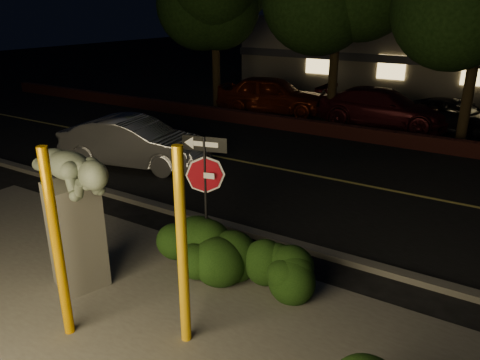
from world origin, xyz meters
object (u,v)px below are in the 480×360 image
at_px(parked_car_red, 272,95).
at_px(parked_car_darkred, 383,108).
at_px(yellow_pole_right, 182,250).
at_px(parked_car_dark, 455,116).
at_px(silver_sedan, 134,142).
at_px(signpost, 205,175).
at_px(yellow_pole_left, 57,247).
at_px(sculpture, 73,203).

xyz_separation_m(parked_car_red, parked_car_darkred, (4.88, 0.16, -0.08)).
xyz_separation_m(yellow_pole_right, parked_car_dark, (1.24, 14.88, -0.86)).
height_order(silver_sedan, parked_car_red, parked_car_red).
xyz_separation_m(silver_sedan, parked_car_dark, (7.43, 9.48, -0.12)).
height_order(yellow_pole_right, parked_car_red, yellow_pole_right).
bearing_deg(parked_car_darkred, signpost, -179.56).
bearing_deg(yellow_pole_right, parked_car_darkred, 95.37).
bearing_deg(yellow_pole_left, parked_car_darkred, 89.17).
distance_m(signpost, parked_car_dark, 13.18).
relative_size(yellow_pole_right, parked_car_darkred, 0.57).
bearing_deg(parked_car_darkred, parked_car_red, 90.90).
distance_m(sculpture, parked_car_darkred, 14.15).
bearing_deg(silver_sedan, parked_car_dark, -51.16).
height_order(yellow_pole_left, silver_sedan, yellow_pole_left).
bearing_deg(sculpture, parked_car_darkred, 103.35).
height_order(yellow_pole_left, parked_car_darkred, yellow_pole_left).
bearing_deg(signpost, parked_car_dark, 66.13).
height_order(parked_car_red, parked_car_darkred, parked_car_red).
relative_size(silver_sedan, parked_car_red, 0.91).
xyz_separation_m(sculpture, parked_car_darkred, (1.04, 14.09, -0.80)).
height_order(signpost, parked_car_red, signpost).
relative_size(signpost, parked_car_red, 0.50).
relative_size(silver_sedan, parked_car_darkred, 0.86).
height_order(silver_sedan, parked_car_darkred, parked_car_darkred).
distance_m(signpost, silver_sedan, 6.28).
height_order(yellow_pole_right, sculpture, yellow_pole_right).
xyz_separation_m(yellow_pole_left, parked_car_darkred, (0.22, 15.05, -0.69)).
bearing_deg(yellow_pole_left, yellow_pole_right, 26.92).
distance_m(yellow_pole_left, sculpture, 1.27).
distance_m(yellow_pole_left, yellow_pole_right, 1.75).
xyz_separation_m(yellow_pole_right, parked_car_darkred, (-1.34, 14.25, -0.72)).
bearing_deg(parked_car_dark, silver_sedan, 156.85).
distance_m(yellow_pole_left, parked_car_red, 15.61).
xyz_separation_m(sculpture, parked_car_dark, (3.63, 14.71, -0.95)).
height_order(yellow_pole_left, yellow_pole_right, yellow_pole_right).
height_order(yellow_pole_left, sculpture, yellow_pole_left).
height_order(yellow_pole_right, signpost, yellow_pole_right).
bearing_deg(yellow_pole_right, parked_car_red, 113.83).
relative_size(yellow_pole_left, signpost, 1.18).
bearing_deg(silver_sedan, yellow_pole_right, -144.24).
bearing_deg(sculpture, signpost, 70.43).
height_order(sculpture, parked_car_dark, sculpture).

